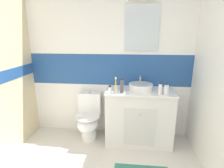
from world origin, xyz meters
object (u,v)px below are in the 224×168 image
at_px(toilet, 89,118).
at_px(soap_dispenser, 166,90).
at_px(sink_basin, 141,86).
at_px(shampoo_bottle_tall, 122,86).
at_px(toothbrush_cup, 116,89).
at_px(lotion_bottle_short, 110,90).
at_px(deodorant_spray_can, 160,89).

xyz_separation_m(toilet, soap_dispenser, (1.14, -0.17, 0.56)).
xyz_separation_m(sink_basin, shampoo_bottle_tall, (-0.27, -0.19, 0.05)).
distance_m(soap_dispenser, shampoo_bottle_tall, 0.61).
relative_size(toilet, shampoo_bottle_tall, 3.59).
relative_size(sink_basin, toilet, 0.53).
relative_size(toothbrush_cup, shampoo_bottle_tall, 1.09).
relative_size(soap_dispenser, lotion_bottle_short, 1.57).
distance_m(toothbrush_cup, soap_dispenser, 0.69).
height_order(soap_dispenser, deodorant_spray_can, soap_dispenser).
distance_m(sink_basin, shampoo_bottle_tall, 0.33).
bearing_deg(sink_basin, lotion_bottle_short, -154.55).
xyz_separation_m(toothbrush_cup, deodorant_spray_can, (0.60, 0.01, 0.02)).
distance_m(toothbrush_cup, deodorant_spray_can, 0.60).
xyz_separation_m(lotion_bottle_short, deodorant_spray_can, (0.69, 0.02, 0.03)).
relative_size(lotion_bottle_short, deodorant_spray_can, 0.66).
bearing_deg(toothbrush_cup, shampoo_bottle_tall, 6.26).
xyz_separation_m(toothbrush_cup, lotion_bottle_short, (-0.09, -0.01, -0.01)).
distance_m(toothbrush_cup, lotion_bottle_short, 0.09).
relative_size(sink_basin, toothbrush_cup, 1.74).
xyz_separation_m(shampoo_bottle_tall, deodorant_spray_can, (0.52, 0.00, -0.02)).
bearing_deg(toothbrush_cup, lotion_bottle_short, -173.19).
distance_m(toilet, lotion_bottle_short, 0.68).
bearing_deg(deodorant_spray_can, toilet, 170.96).
bearing_deg(toilet, toothbrush_cup, -21.37).
bearing_deg(deodorant_spray_can, lotion_bottle_short, -178.32).
distance_m(shampoo_bottle_tall, deodorant_spray_can, 0.53).
height_order(shampoo_bottle_tall, deodorant_spray_can, shampoo_bottle_tall).
bearing_deg(lotion_bottle_short, soap_dispenser, 1.29).
bearing_deg(sink_basin, toilet, -178.58).
xyz_separation_m(soap_dispenser, shampoo_bottle_tall, (-0.61, 0.00, 0.03)).
bearing_deg(toothbrush_cup, toilet, 158.63).
distance_m(toothbrush_cup, shampoo_bottle_tall, 0.09).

